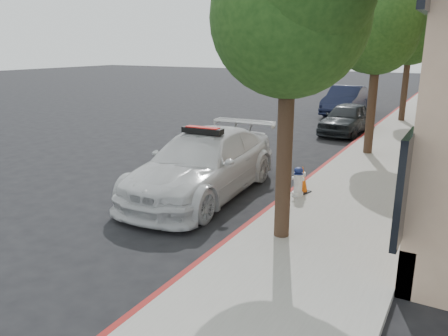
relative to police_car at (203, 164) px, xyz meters
name	(u,v)px	position (x,y,z in m)	size (l,w,h in m)	color
ground	(209,191)	(0.01, 0.26, -0.82)	(120.00, 120.00, 0.00)	black
sidewalk	(404,137)	(3.61, 10.26, -0.75)	(3.20, 50.00, 0.15)	gray
curb_strip	(367,133)	(2.07, 10.26, -0.75)	(0.12, 50.00, 0.15)	maroon
tree_near	(291,16)	(2.94, -1.75, 3.45)	(2.92, 2.82, 5.62)	black
tree_mid	(379,34)	(2.94, 6.25, 3.34)	(2.77, 2.64, 5.43)	black
tree_far	(411,33)	(2.94, 14.25, 3.56)	(3.10, 3.00, 5.81)	black
police_car	(203,164)	(0.00, 0.00, 0.00)	(2.62, 5.79, 1.80)	silver
parked_car_mid	(347,118)	(1.17, 10.17, -0.14)	(1.61, 4.00, 1.36)	black
parked_car_far	(345,100)	(-0.36, 15.88, -0.03)	(1.68, 4.83, 1.59)	black
fire_hydrant	(298,182)	(2.36, 0.69, -0.32)	(0.31, 0.28, 0.74)	silver
traffic_cone	(302,179)	(2.36, 1.00, -0.33)	(0.45, 0.45, 0.70)	black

